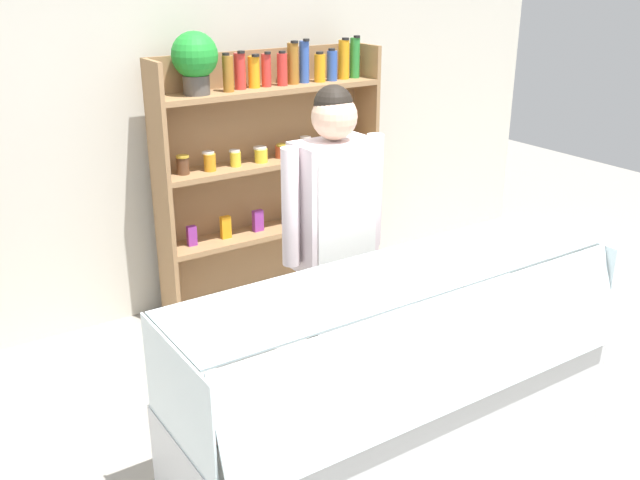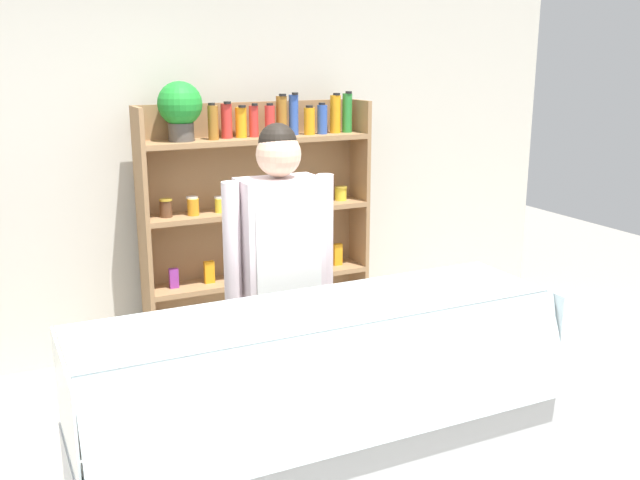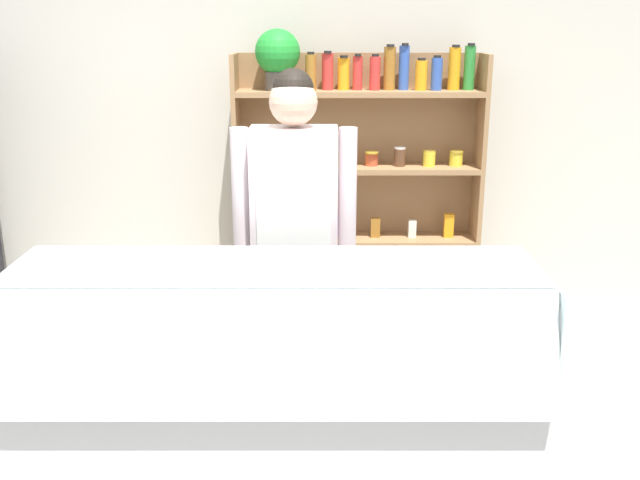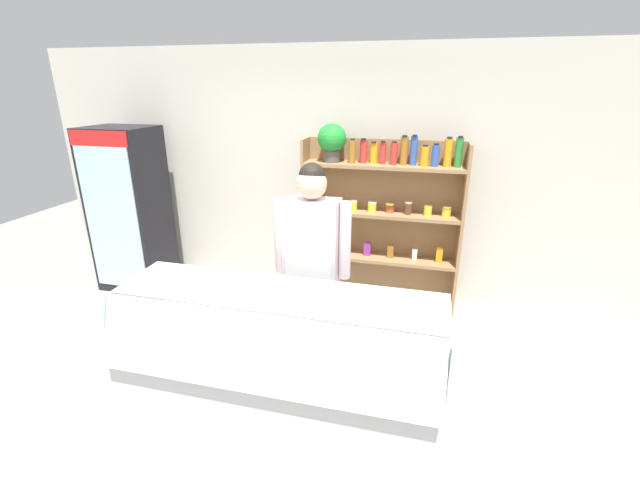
{
  "view_description": "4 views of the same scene",
  "coord_description": "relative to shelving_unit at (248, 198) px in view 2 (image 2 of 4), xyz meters",
  "views": [
    {
      "loc": [
        -1.68,
        -2.27,
        2.32
      ],
      "look_at": [
        0.13,
        0.45,
        1.05
      ],
      "focal_mm": 40.0,
      "sensor_mm": 36.0,
      "label": 1
    },
    {
      "loc": [
        -1.06,
        -2.71,
        2.09
      ],
      "look_at": [
        0.45,
        0.41,
        1.2
      ],
      "focal_mm": 40.0,
      "sensor_mm": 36.0,
      "label": 2
    },
    {
      "loc": [
        0.44,
        -2.8,
        1.97
      ],
      "look_at": [
        0.45,
        0.51,
        0.96
      ],
      "focal_mm": 40.0,
      "sensor_mm": 36.0,
      "label": 3
    },
    {
      "loc": [
        1.14,
        -2.39,
        2.31
      ],
      "look_at": [
        0.38,
        0.57,
        1.19
      ],
      "focal_mm": 24.0,
      "sensor_mm": 36.0,
      "label": 4
    }
  ],
  "objects": [
    {
      "name": "deli_display_case",
      "position": [
        -0.39,
        -2.0,
        -0.81
      ],
      "size": [
        2.22,
        0.75,
        1.01
      ],
      "color": "silver",
      "rests_on": "ground"
    },
    {
      "name": "shelving_unit",
      "position": [
        0.0,
        0.0,
        0.0
      ],
      "size": [
        1.65,
        0.3,
        1.94
      ],
      "color": "#9E754C",
      "rests_on": "ground"
    },
    {
      "name": "shop_clerk",
      "position": [
        -0.32,
        -1.35,
        -0.06
      ],
      "size": [
        0.61,
        0.25,
        1.77
      ],
      "color": "#4C4233",
      "rests_on": "ground"
    },
    {
      "name": "back_wall",
      "position": [
        -0.63,
        0.3,
        0.23
      ],
      "size": [
        6.8,
        0.1,
        2.7
      ],
      "primitive_type": "cube",
      "color": "beige",
      "rests_on": "ground"
    }
  ]
}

